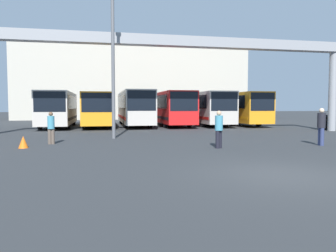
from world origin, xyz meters
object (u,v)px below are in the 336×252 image
object	(u,v)px
bus_slot_5	(234,107)
bus_slot_1	(98,108)
bus_slot_2	(134,106)
pedestrian_mid_right	(219,128)
pedestrian_near_left	(51,127)
traffic_cone	(23,142)
bus_slot_3	(170,107)
lamp_post	(113,57)
pedestrian_far_center	(321,126)
tire_stack	(325,122)
bus_slot_0	(58,107)
bus_slot_4	(204,107)

from	to	relation	value
bus_slot_5	bus_slot_1	bearing A→B (deg)	-176.38
bus_slot_2	pedestrian_mid_right	bearing A→B (deg)	-83.41
pedestrian_mid_right	pedestrian_near_left	world-z (taller)	pedestrian_mid_right
bus_slot_1	traffic_cone	size ratio (longest dim) A/B	19.32
bus_slot_3	lamp_post	distance (m)	13.42
bus_slot_1	pedestrian_mid_right	world-z (taller)	bus_slot_1
bus_slot_3	traffic_cone	world-z (taller)	bus_slot_3
bus_slot_3	pedestrian_far_center	size ratio (longest dim) A/B	5.91
pedestrian_mid_right	pedestrian_near_left	distance (m)	8.35
pedestrian_near_left	tire_stack	bearing A→B (deg)	-166.42
bus_slot_2	pedestrian_mid_right	world-z (taller)	bus_slot_2
pedestrian_mid_right	bus_slot_0	bearing A→B (deg)	-90.52
pedestrian_mid_right	bus_slot_5	bearing A→B (deg)	-143.59
bus_slot_0	bus_slot_5	bearing A→B (deg)	4.04
bus_slot_0	tire_stack	bearing A→B (deg)	-19.95
pedestrian_near_left	bus_slot_1	bearing A→B (deg)	-101.51
bus_slot_1	bus_slot_3	distance (m)	6.94
bus_slot_2	bus_slot_4	distance (m)	6.95
bus_slot_4	lamp_post	world-z (taller)	lamp_post
bus_slot_1	tire_stack	xyz separation A→B (m)	(17.88, -8.10, -1.16)
lamp_post	bus_slot_0	bearing A→B (deg)	111.60
bus_slot_0	bus_slot_4	world-z (taller)	bus_slot_4
bus_slot_1	bus_slot_2	size ratio (longest dim) A/B	0.87
bus_slot_0	pedestrian_far_center	xyz separation A→B (m)	(14.23, -16.82, -0.83)
tire_stack	bus_slot_1	bearing A→B (deg)	155.64
bus_slot_1	bus_slot_2	distance (m)	3.56
bus_slot_1	traffic_cone	xyz separation A→B (m)	(-3.21, -15.27, -1.48)
pedestrian_near_left	lamp_post	bearing A→B (deg)	-147.49
bus_slot_2	bus_slot_3	world-z (taller)	bus_slot_2
bus_slot_5	tire_stack	distance (m)	9.91
bus_slot_4	bus_slot_5	world-z (taller)	bus_slot_4
pedestrian_far_center	tire_stack	distance (m)	11.53
tire_stack	bus_slot_5	bearing A→B (deg)	114.10
bus_slot_1	lamp_post	bearing A→B (deg)	-85.01
tire_stack	bus_slot_2	bearing A→B (deg)	148.38
bus_slot_1	pedestrian_far_center	world-z (taller)	bus_slot_1
bus_slot_5	traffic_cone	distance (m)	23.56
pedestrian_mid_right	pedestrian_near_left	size ratio (longest dim) A/B	1.05
bus_slot_3	tire_stack	bearing A→B (deg)	-36.51
pedestrian_mid_right	lamp_post	xyz separation A→B (m)	(-4.52, 5.44, 3.85)
bus_slot_0	bus_slot_2	world-z (taller)	bus_slot_2
bus_slot_4	traffic_cone	bearing A→B (deg)	-131.15
bus_slot_4	tire_stack	distance (m)	11.31
bus_slot_1	bus_slot_3	xyz separation A→B (m)	(6.93, 0.01, 0.08)
traffic_cone	lamp_post	world-z (taller)	lamp_post
lamp_post	pedestrian_near_left	bearing A→B (deg)	-144.86
pedestrian_mid_right	traffic_cone	distance (m)	8.96
bus_slot_2	bus_slot_4	world-z (taller)	bus_slot_2
bus_slot_3	tire_stack	distance (m)	13.68
bus_slot_4	pedestrian_far_center	xyz separation A→B (m)	(0.36, -17.46, -0.87)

